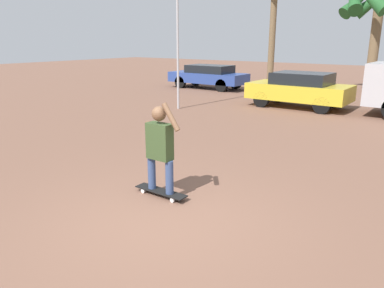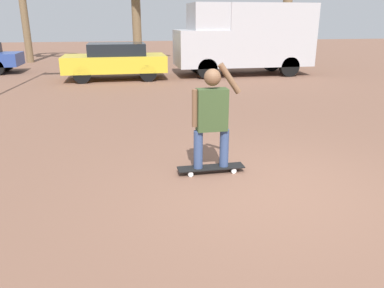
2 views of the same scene
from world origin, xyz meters
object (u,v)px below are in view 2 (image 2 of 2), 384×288
object	(u,v)px
skateboard	(211,168)
person_skateboarder	(212,113)
parked_car_yellow	(115,60)
camper_van	(246,37)

from	to	relation	value
skateboard	person_skateboarder	distance (m)	0.89
parked_car_yellow	skateboard	bearing A→B (deg)	-82.18
skateboard	camper_van	xyz separation A→B (m)	(4.12, 10.59, 1.53)
skateboard	camper_van	size ratio (longest dim) A/B	0.18
person_skateboarder	camper_van	bearing A→B (deg)	68.72
person_skateboarder	camper_van	xyz separation A→B (m)	(4.12, 10.59, 0.64)
person_skateboarder	camper_van	world-z (taller)	camper_van
camper_van	parked_car_yellow	world-z (taller)	camper_van
skateboard	person_skateboarder	world-z (taller)	person_skateboarder
person_skateboarder	skateboard	bearing A→B (deg)	-0.00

